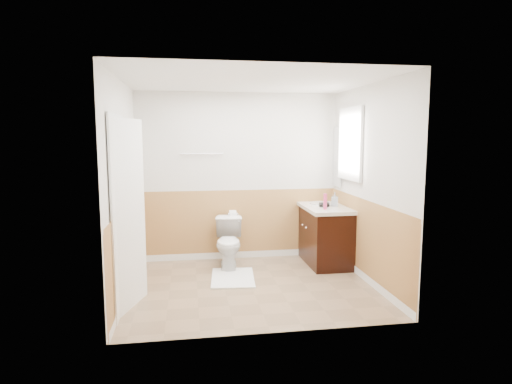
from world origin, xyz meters
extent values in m
plane|color=#8C7051|center=(0.00, 0.00, 0.00)|extent=(3.00, 3.00, 0.00)
plane|color=white|center=(0.00, 0.00, 2.50)|extent=(3.00, 3.00, 0.00)
plane|color=silver|center=(0.00, 1.30, 1.25)|extent=(3.00, 0.00, 3.00)
plane|color=silver|center=(0.00, -1.30, 1.25)|extent=(3.00, 0.00, 3.00)
plane|color=silver|center=(-1.50, 0.00, 1.25)|extent=(0.00, 3.00, 3.00)
plane|color=silver|center=(1.50, 0.00, 1.25)|extent=(0.00, 3.00, 3.00)
plane|color=#B58348|center=(0.00, 1.29, 0.50)|extent=(3.00, 0.00, 3.00)
plane|color=#B58348|center=(0.00, -1.29, 0.50)|extent=(3.00, 0.00, 3.00)
plane|color=#B58348|center=(-1.49, 0.00, 0.50)|extent=(0.00, 2.60, 2.60)
plane|color=#B58348|center=(1.49, 0.00, 0.50)|extent=(0.00, 2.60, 2.60)
imported|color=white|center=(-0.20, 0.84, 0.35)|extent=(0.45, 0.72, 0.70)
cube|color=white|center=(-0.20, 0.33, 0.01)|extent=(0.62, 0.85, 0.02)
cube|color=black|center=(1.21, 0.86, 0.40)|extent=(0.55, 1.10, 0.80)
sphere|color=silver|center=(0.91, 0.76, 0.55)|extent=(0.03, 0.03, 0.03)
sphere|color=silver|center=(0.91, 0.96, 0.55)|extent=(0.03, 0.03, 0.03)
cube|color=white|center=(1.20, 0.86, 0.83)|extent=(0.60, 1.15, 0.05)
cylinder|color=silver|center=(1.21, 1.01, 0.86)|extent=(0.36, 0.36, 0.02)
cylinder|color=silver|center=(1.39, 1.01, 0.92)|extent=(0.02, 0.02, 0.14)
cylinder|color=#CE3569|center=(1.11, 0.54, 0.96)|extent=(0.05, 0.05, 0.22)
imported|color=#8F97A1|center=(1.33, 0.77, 0.95)|extent=(0.12, 0.12, 0.20)
cylinder|color=black|center=(1.16, 0.74, 0.89)|extent=(0.14, 0.07, 0.07)
cylinder|color=black|center=(1.13, 0.78, 0.86)|extent=(0.03, 0.03, 0.07)
cube|color=silver|center=(1.48, 1.10, 1.55)|extent=(0.02, 0.35, 0.90)
cube|color=white|center=(1.47, 0.59, 1.75)|extent=(0.04, 0.80, 1.00)
cube|color=white|center=(1.49, 0.59, 1.75)|extent=(0.01, 0.70, 0.90)
cube|color=white|center=(-1.40, -0.45, 1.02)|extent=(0.29, 0.78, 2.04)
cube|color=white|center=(-1.48, -0.45, 1.03)|extent=(0.02, 0.92, 2.10)
sphere|color=silver|center=(-1.34, -0.12, 0.95)|extent=(0.06, 0.06, 0.06)
cylinder|color=silver|center=(-0.55, 1.25, 1.60)|extent=(0.62, 0.02, 0.02)
cylinder|color=silver|center=(-0.10, 1.23, 0.70)|extent=(0.14, 0.02, 0.02)
cylinder|color=white|center=(-0.10, 1.23, 0.70)|extent=(0.10, 0.11, 0.11)
cube|color=white|center=(-0.10, 1.23, 0.59)|extent=(0.10, 0.01, 0.16)
camera|label=1|loc=(-0.74, -5.10, 1.85)|focal=30.14mm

